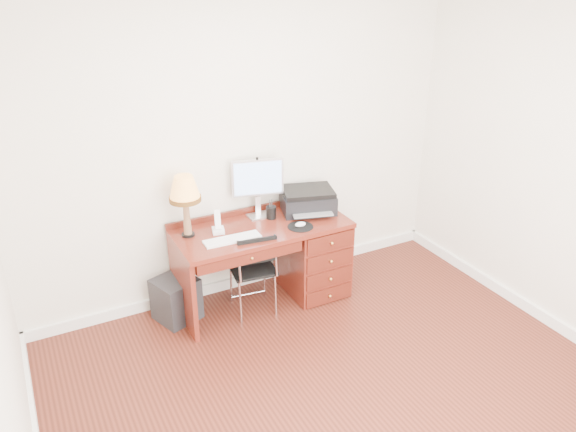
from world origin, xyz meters
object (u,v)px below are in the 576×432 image
monitor (257,181)px  phone (218,226)px  equipment_box (176,299)px  leg_lamp (185,192)px  desk (295,252)px  chair (255,265)px  printer (308,200)px

monitor → phone: 0.54m
monitor → equipment_box: 1.22m
monitor → leg_lamp: leg_lamp is taller
leg_lamp → equipment_box: 0.96m
monitor → equipment_box: (-0.83, -0.12, -0.89)m
desk → chair: (-0.45, -0.14, 0.06)m
printer → leg_lamp: leg_lamp is taller
desk → leg_lamp: 1.19m
phone → chair: bearing=-24.1°
equipment_box → printer: bearing=-19.2°
printer → equipment_box: bearing=-163.2°
phone → chair: (0.24, -0.19, -0.34)m
desk → phone: 0.80m
monitor → phone: size_ratio=2.55×
monitor → chair: size_ratio=0.67×
equipment_box → chair: bearing=-39.7°
leg_lamp → chair: bearing=-27.8°
monitor → phone: monitor is taller
monitor → printer: (0.44, -0.11, -0.23)m
leg_lamp → equipment_box: (-0.16, -0.02, -0.95)m
chair → monitor: bearing=68.5°
desk → chair: bearing=-163.0°
monitor → printer: bearing=0.2°
chair → phone: bearing=149.7°
phone → equipment_box: phone is taller
leg_lamp → equipment_box: size_ratio=1.38×
desk → monitor: 0.74m
desk → equipment_box: bearing=175.0°
monitor → chair: 0.72m
desk → printer: (0.19, 0.10, 0.44)m
equipment_box → monitor: bearing=-11.6°
desk → phone: size_ratio=7.37×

